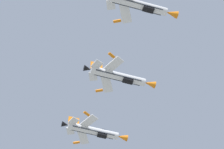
{
  "coord_description": "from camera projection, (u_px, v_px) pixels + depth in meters",
  "views": [
    {
      "loc": [
        -0.07,
        -7.24,
        1.78
      ],
      "look_at": [
        10.16,
        59.33,
        94.52
      ],
      "focal_mm": 85.14,
      "sensor_mm": 36.0,
      "label": 1
    }
  ],
  "objects": [
    {
      "name": "fighter_jet_left_outer",
      "position": [
        139.0,
        5.0,
        105.0
      ],
      "size": [
        15.95,
        10.56,
        4.34
      ],
      "rotation": [
        0.0,
        -0.0,
        4.85
      ],
      "color": "white"
    },
    {
      "name": "fighter_jet_right_wing",
      "position": [
        119.0,
        76.0,
        113.1
      ],
      "size": [
        15.95,
        10.57,
        4.35
      ],
      "rotation": [
        0.0,
        -0.03,
        4.85
      ],
      "color": "white"
    },
    {
      "name": "fighter_jet_left_wing",
      "position": [
        94.0,
        131.0,
        124.06
      ],
      "size": [
        15.95,
        10.56,
        4.34
      ],
      "rotation": [
        0.0,
        0.01,
        4.85
      ],
      "color": "white"
    }
  ]
}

